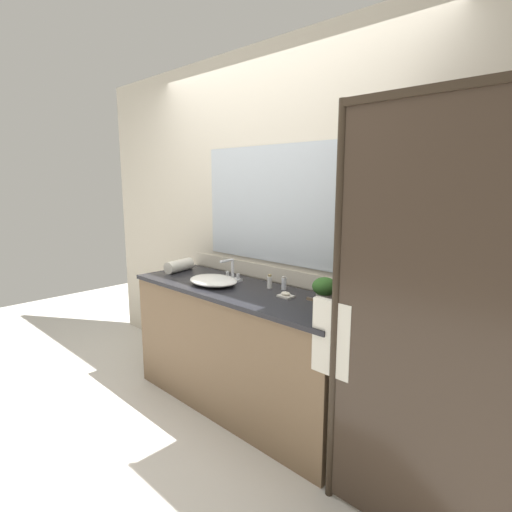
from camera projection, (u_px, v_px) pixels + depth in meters
The scene contains 12 objects.
ground_plane at pixel (241, 406), 3.00m from camera, with size 8.00×8.00×0.00m, color silver.
wall_back_with_mirror at pixel (274, 227), 3.01m from camera, with size 4.40×0.06×2.60m.
vanity_cabinet at pixel (242, 349), 2.93m from camera, with size 1.80×0.58×0.90m.
shower_enclosure at pixel (407, 322), 1.82m from camera, with size 1.20×0.59×2.00m.
sink_basin at pixel (213, 280), 2.95m from camera, with size 0.39×0.30×0.06m, color white.
faucet at pixel (232, 273), 3.07m from camera, with size 0.17×0.14×0.17m.
potted_plant at pixel (325, 289), 2.49m from camera, with size 0.15×0.15×0.16m.
soap_dish at pixel (286, 295), 2.63m from camera, with size 0.10×0.07×0.04m.
amenity_bottle_conditioner at pixel (321, 305), 2.32m from camera, with size 0.02×0.02×0.09m.
amenity_bottle_body_wash at pixel (270, 282), 2.84m from camera, with size 0.03×0.03×0.10m.
amenity_bottle_shampoo at pixel (284, 283), 2.80m from camera, with size 0.03×0.03×0.09m.
rolled_towel_near_edge at pixel (179, 266), 3.37m from camera, with size 0.10×0.10×0.26m, color silver.
Camera 1 is at (1.99, -1.90, 1.64)m, focal length 28.54 mm.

